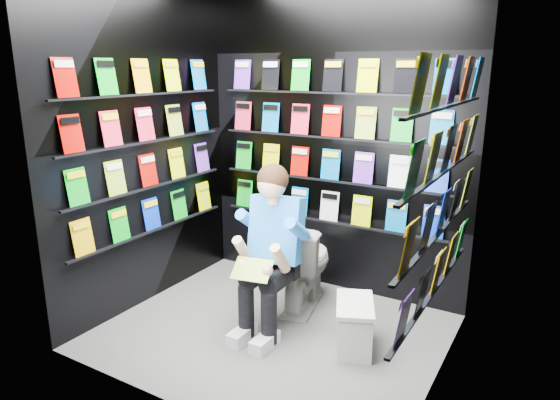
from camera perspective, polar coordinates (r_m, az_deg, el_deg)
The scene contains 13 objects.
floor at distance 3.88m, azimuth -0.93°, elevation -14.85°, with size 2.40×2.40×0.00m, color #585856.
wall_back at distance 4.29m, azimuth 6.04°, elevation 6.49°, with size 2.40×0.04×2.60m, color black.
wall_front at distance 2.64m, azimuth -12.46°, elevation 0.85°, with size 2.40×0.04×2.60m, color black.
wall_left at distance 4.17m, azimuth -15.28°, elevation 5.79°, with size 0.04×2.00×2.60m, color black.
wall_right at distance 2.99m, azimuth 19.01°, elevation 1.99°, with size 0.04×2.00×2.60m, color black.
comics_back at distance 4.27m, azimuth 5.87°, elevation 6.50°, with size 2.10×0.06×1.37m, color #DD3A00, non-canonical shape.
comics_left at distance 4.15m, azimuth -15.00°, elevation 5.83°, with size 0.06×1.70×1.37m, color #DD3A00, non-canonical shape.
comics_right at distance 2.99m, azimuth 18.46°, elevation 2.16°, with size 0.06×1.70×1.37m, color #DD3A00, non-canonical shape.
toilet at distance 4.12m, azimuth 2.53°, elevation -7.27°, with size 0.42×0.75×0.73m, color white.
longbox at distance 3.65m, azimuth 8.46°, elevation -14.20°, with size 0.23×0.42×0.32m, color silver.
longbox_lid at distance 3.57m, azimuth 8.57°, elevation -11.76°, with size 0.25×0.44×0.03m, color silver.
reader at distance 3.68m, azimuth -0.21°, elevation -3.54°, with size 0.51×0.74×1.36m, color blue, non-canonical shape.
held_comic at distance 3.46m, azimuth -3.20°, elevation -7.95°, with size 0.27×0.01×0.19m, color green.
Camera 1 is at (1.76, -2.86, 1.93)m, focal length 32.00 mm.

